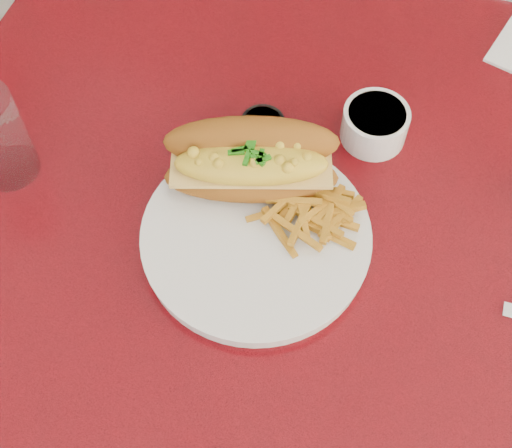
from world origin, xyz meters
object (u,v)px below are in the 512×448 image
(mac_hoagie, at_px, (251,161))
(sauce_cup_left, at_px, (263,128))
(diner_table, at_px, (378,275))
(gravy_ramekin, at_px, (375,124))
(fork, at_px, (316,230))
(dinner_plate, at_px, (256,238))
(booth_bench_far, at_px, (439,35))

(mac_hoagie, distance_m, sauce_cup_left, 0.09)
(diner_table, relative_size, gravy_ramekin, 15.14)
(diner_table, xyz_separation_m, gravy_ramekin, (-0.06, 0.10, 0.19))
(mac_hoagie, bearing_deg, diner_table, -11.00)
(mac_hoagie, bearing_deg, fork, -43.28)
(mac_hoagie, xyz_separation_m, sauce_cup_left, (-0.01, 0.08, -0.04))
(dinner_plate, height_order, gravy_ramekin, gravy_ramekin)
(dinner_plate, height_order, sauce_cup_left, sauce_cup_left)
(sauce_cup_left, bearing_deg, diner_table, -17.26)
(booth_bench_far, bearing_deg, diner_table, -90.00)
(diner_table, relative_size, sauce_cup_left, 19.14)
(dinner_plate, bearing_deg, mac_hoagie, 112.31)
(booth_bench_far, distance_m, fork, 1.01)
(dinner_plate, relative_size, mac_hoagie, 1.42)
(booth_bench_far, distance_m, gravy_ramekin, 0.88)
(sauce_cup_left, bearing_deg, fork, -50.08)
(fork, xyz_separation_m, gravy_ramekin, (0.03, 0.16, 0.01))
(fork, bearing_deg, booth_bench_far, -9.41)
(fork, distance_m, gravy_ramekin, 0.16)
(gravy_ramekin, bearing_deg, booth_bench_far, 85.53)
(diner_table, distance_m, dinner_plate, 0.24)
(booth_bench_far, xyz_separation_m, dinner_plate, (-0.14, -0.90, 0.49))
(booth_bench_far, relative_size, sauce_cup_left, 18.67)
(booth_bench_far, relative_size, mac_hoagie, 5.55)
(fork, relative_size, gravy_ramekin, 1.60)
(diner_table, distance_m, mac_hoagie, 0.28)
(fork, distance_m, sauce_cup_left, 0.16)
(booth_bench_far, distance_m, dinner_plate, 1.04)
(booth_bench_far, height_order, sauce_cup_left, booth_bench_far)
(diner_table, bearing_deg, mac_hoagie, -173.16)
(dinner_plate, distance_m, mac_hoagie, 0.09)
(mac_hoagie, relative_size, fork, 1.66)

